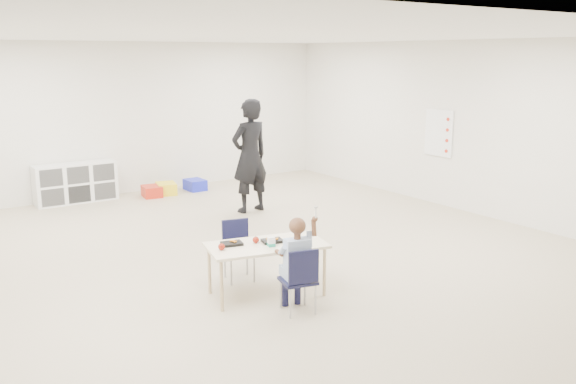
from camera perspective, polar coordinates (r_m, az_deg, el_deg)
room at (r=7.78m, az=-2.58°, el=4.10°), size 9.00×9.02×2.80m
table at (r=6.67m, az=-2.02°, el=-7.22°), size 1.38×0.91×0.58m
chair_near at (r=6.23m, az=0.93°, el=-8.16°), size 0.40×0.39×0.70m
chair_far at (r=7.09m, az=-4.60°, el=-5.55°), size 0.40×0.39×0.70m
child at (r=6.16m, az=0.94°, el=-6.42°), size 0.56×0.56×1.10m
lunch_tray_near at (r=6.63m, az=-1.47°, el=-4.59°), size 0.25×0.21×0.03m
lunch_tray_far at (r=6.56m, az=-5.29°, el=-4.83°), size 0.25×0.21×0.03m
milk_carton at (r=6.46m, az=-1.58°, el=-4.73°), size 0.08×0.08×0.10m
bread_roll at (r=6.53m, az=0.45°, el=-4.66°), size 0.09×0.09×0.07m
apple_near at (r=6.59m, az=-3.03°, el=-4.50°), size 0.07×0.07×0.07m
apple_far at (r=6.39m, az=-6.24°, el=-5.12°), size 0.07×0.07×0.07m
cubby_shelf at (r=11.41m, az=-19.25°, el=0.82°), size 1.40×0.40×0.70m
rules_poster at (r=10.83m, az=13.92°, el=5.39°), size 0.02×0.60×0.80m
adult at (r=10.05m, az=-3.60°, el=3.38°), size 0.72×0.51×1.87m
bin_red at (r=11.50m, az=-12.62°, el=0.06°), size 0.38×0.46×0.20m
bin_yellow at (r=11.66m, az=-11.32°, el=0.32°), size 0.43×0.50×0.21m
bin_blue at (r=11.91m, az=-8.69°, el=0.67°), size 0.34×0.43×0.21m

